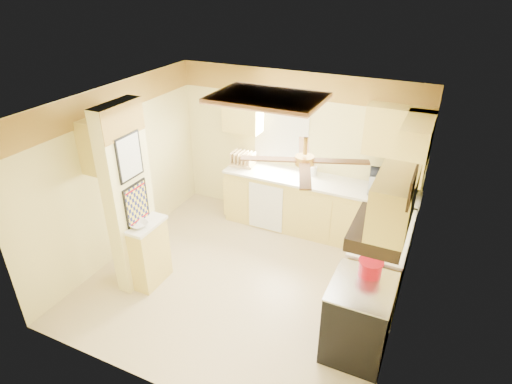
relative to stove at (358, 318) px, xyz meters
The scene contains 34 objects.
floor 1.82m from the stove, 161.77° to the left, with size 4.00×4.00×0.00m, color tan.
ceiling 2.69m from the stove, 161.77° to the left, with size 4.00×4.00×0.00m, color white.
wall_back 3.07m from the stove, 124.28° to the left, with size 4.00×4.00×0.00m, color #EEE191.
wall_front 2.29m from the stove, 141.04° to the right, with size 4.00×4.00×0.00m, color #EEE191.
wall_left 3.79m from the stove, behind, with size 3.80×3.80×0.00m, color #EEE191.
wall_right 1.02m from the stove, 59.02° to the left, with size 3.80×3.80×0.00m, color #EEE191.
wallpaper_border 3.48m from the stove, 124.50° to the left, with size 4.00×0.02×0.40m, color gold.
partition_column 3.12m from the stove, behind, with size 0.20×0.70×2.50m, color #EEE191.
partition_ledge 2.80m from the stove, behind, with size 0.25×0.55×0.90m, color #EFD963.
ledge_top 2.84m from the stove, behind, with size 0.28×0.58×0.04m, color white.
lower_cabinets_back 2.45m from the stove, 118.55° to the left, with size 3.00×0.60×0.90m, color #EFD963.
lower_cabinets_right 1.15m from the stove, 88.49° to the left, with size 0.60×1.40×0.90m, color #EFD963.
countertop_back 2.48m from the stove, 118.66° to the left, with size 3.04×0.64×0.04m, color white.
countertop_right 1.24m from the stove, 88.99° to the left, with size 0.64×1.44×0.04m, color white.
dishwasher_panel 2.66m from the stove, 136.25° to the left, with size 0.58×0.02×0.80m, color white.
window 3.29m from the stove, 128.23° to the left, with size 0.92×0.02×1.02m.
upper_cab_back_left 3.67m from the stove, 137.92° to the left, with size 0.60×0.35×0.70m, color #EFD963.
upper_cab_back_right 2.67m from the stove, 93.01° to the left, with size 0.90×0.35×0.70m, color #EFD963.
upper_cab_right 2.28m from the stove, 85.07° to the left, with size 0.35×1.00×0.70m, color #EFD963.
upper_cab_left_wall 3.77m from the stove, behind, with size 0.35×0.75×0.70m, color #EFD963.
upper_cab_over_stove 1.50m from the stove, ahead, with size 0.35×0.76×0.52m, color #EFD963.
stove is the anchor object (origin of this frame).
range_hood 1.16m from the stove, ahead, with size 0.50×0.76×0.14m, color black.
poster_menu 3.22m from the stove, behind, with size 0.02×0.42×0.57m.
poster_nashville 3.00m from the stove, behind, with size 0.02×0.42×0.57m.
ceiling_light_panel 2.75m from the stove, 146.22° to the left, with size 1.35×0.95×0.06m.
ceiling_fan 1.95m from the stove, 167.38° to the right, with size 1.15×1.15×0.26m.
vent_grate 1.90m from the stove, 48.45° to the right, with size 0.02×0.40×0.25m, color black.
microwave 2.28m from the stove, 93.41° to the left, with size 0.56×0.38×0.31m, color white.
bowl 2.88m from the stove, behind, with size 0.24×0.24×0.06m, color white.
dutch_oven 0.59m from the stove, 84.35° to the left, with size 0.27×0.27×0.18m.
kettle 0.86m from the stove, 85.95° to the left, with size 0.14×0.14×0.21m.
dish_rack 3.35m from the stove, 138.89° to the left, with size 0.42×0.33×0.23m.
utensil_crock 2.69m from the stove, 119.53° to the left, with size 0.11×0.11×0.22m.
Camera 1 is at (2.13, -4.19, 3.87)m, focal length 30.00 mm.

